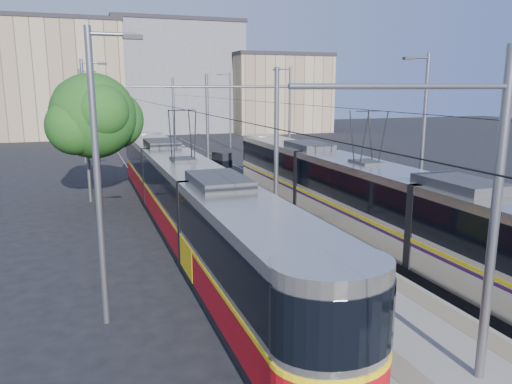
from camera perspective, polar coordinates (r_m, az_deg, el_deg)
name	(u,v)px	position (r m, az deg, el deg)	size (l,w,h in m)	color
ground	(376,312)	(15.47, 13.57, -13.24)	(160.00, 160.00, 0.00)	black
platform	(221,193)	(30.36, -4.05, -0.16)	(4.00, 50.00, 0.30)	gray
tactile_strip_left	(197,193)	(29.99, -6.72, -0.07)	(0.70, 50.00, 0.01)	gray
tactile_strip_right	(243,189)	(30.74, -1.45, 0.31)	(0.70, 50.00, 0.01)	gray
rails	(221,196)	(30.39, -4.04, -0.41)	(8.71, 70.00, 0.03)	gray
tram_left	(184,196)	(22.65, -8.20, -0.40)	(2.43, 29.85, 5.50)	black
tram_right	(365,196)	(22.07, 12.31, -0.47)	(2.43, 28.27, 5.50)	black
catenary	(234,124)	(27.03, -2.55, 7.73)	(9.20, 70.00, 7.00)	slate
street_lamps	(204,122)	(33.65, -5.99, 7.92)	(15.18, 38.22, 8.00)	slate
shelter	(222,173)	(29.07, -3.91, 2.23)	(1.03, 1.30, 2.50)	black
tree	(99,117)	(28.33, -17.50, 8.14)	(4.98, 4.60, 7.24)	#382314
building_left	(58,79)	(71.67, -21.70, 11.89)	(16.32, 12.24, 14.93)	tan
building_centre	(174,77)	(76.91, -9.35, 12.81)	(18.36, 14.28, 15.77)	slate
building_right	(276,93)	(75.01, 2.35, 11.24)	(14.28, 10.20, 11.22)	tan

